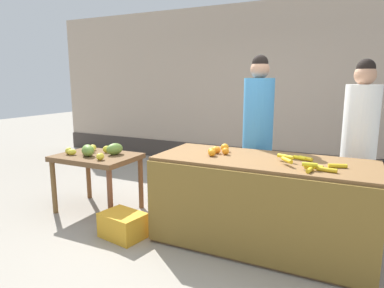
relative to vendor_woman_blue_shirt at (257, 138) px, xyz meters
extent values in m
plane|color=gray|center=(-0.28, -0.66, -0.95)|extent=(24.00, 24.00, 0.00)
cube|color=tan|center=(-0.28, 2.37, 0.52)|extent=(9.70, 0.20, 2.95)
cube|color=#3F3833|center=(-0.28, 2.26, -0.77)|extent=(9.70, 0.04, 0.36)
cube|color=brown|center=(0.23, -0.66, -0.52)|extent=(2.04, 0.83, 0.87)
cube|color=brown|center=(0.23, -1.09, -0.52)|extent=(2.04, 0.03, 0.81)
cube|color=brown|center=(-1.81, -0.66, -0.27)|extent=(0.96, 0.69, 0.06)
cylinder|color=brown|center=(-2.24, -0.96, -0.63)|extent=(0.06, 0.06, 0.65)
cylinder|color=brown|center=(-1.38, -0.96, -0.63)|extent=(0.06, 0.06, 0.65)
cylinder|color=brown|center=(-2.24, -0.37, -0.63)|extent=(0.06, 0.06, 0.65)
cylinder|color=brown|center=(-1.38, -0.37, -0.63)|extent=(0.06, 0.06, 0.65)
cylinder|color=yellow|center=(0.71, -0.82, -0.06)|extent=(0.15, 0.07, 0.04)
cylinder|color=yellow|center=(0.61, -0.55, -0.06)|extent=(0.14, 0.09, 0.04)
cylinder|color=gold|center=(0.68, -0.83, -0.06)|extent=(0.09, 0.13, 0.04)
cylinder|color=gold|center=(0.69, -0.95, -0.06)|extent=(0.06, 0.14, 0.04)
cylinder|color=yellow|center=(0.56, -0.55, -0.06)|extent=(0.13, 0.07, 0.04)
cylinder|color=gold|center=(0.89, -0.72, -0.06)|extent=(0.16, 0.08, 0.04)
cylinder|color=gold|center=(0.82, -0.90, -0.06)|extent=(0.16, 0.05, 0.04)
cylinder|color=gold|center=(0.48, -0.83, -0.03)|extent=(0.12, 0.13, 0.04)
cylinder|color=gold|center=(0.68, -0.91, -0.03)|extent=(0.12, 0.05, 0.04)
cylinder|color=yellow|center=(0.45, -0.69, -0.03)|extent=(0.16, 0.09, 0.04)
sphere|color=orange|center=(-0.21, -0.51, -0.04)|extent=(0.08, 0.08, 0.08)
sphere|color=orange|center=(-0.26, -0.75, -0.04)|extent=(0.08, 0.08, 0.08)
sphere|color=orange|center=(-0.24, -0.78, -0.04)|extent=(0.07, 0.07, 0.07)
sphere|color=orange|center=(-0.25, -0.63, -0.04)|extent=(0.07, 0.07, 0.07)
sphere|color=orange|center=(-0.15, -0.65, -0.04)|extent=(0.07, 0.07, 0.07)
sphere|color=orange|center=(-0.26, -0.64, -0.04)|extent=(0.07, 0.07, 0.07)
ellipsoid|color=gold|center=(-2.04, -0.47, -0.20)|extent=(0.10, 0.09, 0.08)
ellipsoid|color=yellow|center=(-1.78, -0.50, -0.20)|extent=(0.11, 0.12, 0.09)
ellipsoid|color=gold|center=(-2.14, -0.78, -0.20)|extent=(0.07, 0.09, 0.09)
ellipsoid|color=yellow|center=(-1.95, -0.70, -0.20)|extent=(0.12, 0.11, 0.09)
ellipsoid|color=yellow|center=(-2.07, -0.80, -0.20)|extent=(0.12, 0.12, 0.07)
ellipsoid|color=yellow|center=(-1.58, -0.86, -0.20)|extent=(0.09, 0.11, 0.08)
ellipsoid|color=yellow|center=(-1.96, -0.58, -0.20)|extent=(0.11, 0.08, 0.09)
ellipsoid|color=olive|center=(-1.85, -0.76, -0.17)|extent=(0.26, 0.24, 0.14)
ellipsoid|color=olive|center=(-1.62, -0.55, -0.17)|extent=(0.19, 0.25, 0.14)
cylinder|color=#33333D|center=(0.00, 0.00, -0.58)|extent=(0.29, 0.29, 0.73)
cylinder|color=#3F8CCC|center=(0.00, 0.00, 0.23)|extent=(0.34, 0.34, 0.90)
sphere|color=tan|center=(0.00, 0.00, 0.77)|extent=(0.21, 0.21, 0.21)
sphere|color=black|center=(0.00, 0.00, 0.84)|extent=(0.18, 0.18, 0.18)
cylinder|color=#33333D|center=(1.05, 0.07, -0.60)|extent=(0.29, 0.29, 0.70)
cylinder|color=white|center=(1.05, 0.07, 0.18)|extent=(0.34, 0.34, 0.86)
sphere|color=tan|center=(1.05, 0.07, 0.71)|extent=(0.21, 0.21, 0.21)
sphere|color=black|center=(1.05, 0.07, 0.78)|extent=(0.18, 0.18, 0.18)
cube|color=gold|center=(-1.09, -1.13, -0.82)|extent=(0.49, 0.39, 0.26)
ellipsoid|color=maroon|center=(-1.08, 0.03, -0.70)|extent=(0.45, 0.47, 0.51)
camera|label=1|loc=(0.98, -3.76, 0.65)|focal=31.51mm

